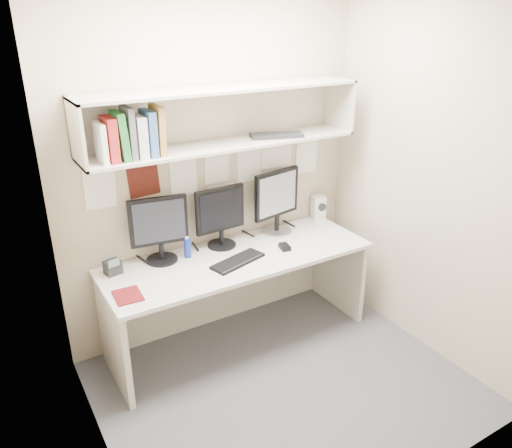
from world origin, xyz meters
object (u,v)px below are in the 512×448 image
monitor_center (220,215)px  speaker (318,207)px  monitor_left (159,227)px  monitor_right (277,200)px  maroon_notebook (128,296)px  desk (239,298)px  desk_phone (113,267)px  keyboard (238,261)px

monitor_center → speaker: size_ratio=2.26×
monitor_left → monitor_right: size_ratio=0.93×
monitor_center → maroon_notebook: size_ratio=2.30×
monitor_right → speaker: 0.50m
desk → maroon_notebook: maroon_notebook is taller
monitor_left → monitor_right: monitor_right is taller
speaker → desk_phone: bearing=-163.4°
desk → keyboard: (-0.05, -0.10, 0.37)m
desk → monitor_right: (0.48, 0.22, 0.64)m
maroon_notebook → monitor_left: bearing=48.4°
monitor_left → speaker: (1.45, 0.05, -0.16)m
monitor_right → speaker: (0.46, 0.05, -0.17)m
keyboard → maroon_notebook: (-0.82, -0.05, -0.00)m
monitor_right → keyboard: 0.67m
maroon_notebook → monitor_right: bearing=18.6°
keyboard → speaker: speaker is taller
monitor_center → desk: bearing=-86.4°
desk → monitor_left: 0.83m
desk → desk_phone: (-0.87, 0.20, 0.41)m
monitor_right → maroon_notebook: (-1.35, -0.36, -0.27)m
monitor_left → desk_phone: 0.42m
monitor_left → maroon_notebook: 0.58m
desk → monitor_right: monitor_right is taller
monitor_right → desk_phone: bearing=169.6°
monitor_left → keyboard: monitor_left is taller
monitor_right → maroon_notebook: bearing=-176.3°
desk → speaker: (0.94, 0.27, 0.47)m
keyboard → desk: bearing=44.6°
monitor_right → desk_phone: monitor_right is taller
monitor_center → maroon_notebook: bearing=-159.8°
speaker → monitor_center: bearing=-162.8°
monitor_center → keyboard: size_ratio=1.11×
monitor_center → speaker: monitor_center is taller
monitor_center → monitor_right: size_ratio=0.90×
desk → maroon_notebook: (-0.87, -0.14, 0.37)m
monitor_right → keyboard: (-0.53, -0.31, -0.27)m
keyboard → desk_phone: bearing=144.1°
desk → monitor_right: bearing=24.6°
monitor_center → desk_phone: (-0.84, -0.02, -0.20)m
keyboard → maroon_notebook: bearing=167.4°
maroon_notebook → keyboard: bearing=7.0°
monitor_right → keyboard: bearing=-160.7°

